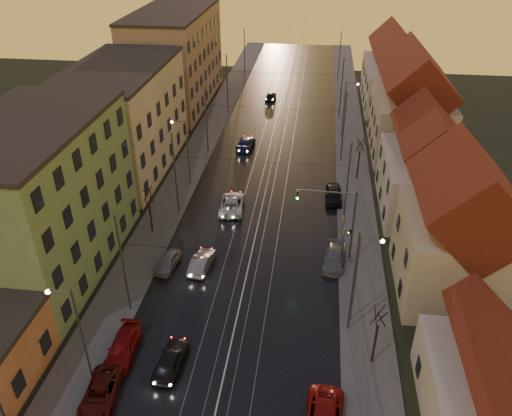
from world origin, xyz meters
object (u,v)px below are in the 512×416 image
at_px(traffic_light_mast, 342,216).
at_px(driving_car_0, 170,360).
at_px(street_lamp_2, 185,146).
at_px(parked_right_1, 334,258).
at_px(parked_left_2, 123,347).
at_px(street_lamp_1, 360,272).
at_px(driving_car_4, 271,96).
at_px(driving_car_1, 202,262).
at_px(street_lamp_3, 347,105).
at_px(street_lamp_0, 76,328).
at_px(parked_right_2, 334,194).
at_px(driving_car_2, 232,203).
at_px(driving_car_3, 246,143).
at_px(parked_left_1, 101,393).
at_px(parked_left_3, 168,262).

distance_m(traffic_light_mast, driving_car_0, 18.88).
xyz_separation_m(street_lamp_2, parked_right_1, (16.70, -12.90, -4.25)).
bearing_deg(parked_left_2, parked_right_1, 38.24).
height_order(street_lamp_1, driving_car_4, street_lamp_1).
bearing_deg(driving_car_1, parked_left_2, 77.79).
bearing_deg(street_lamp_3, parked_left_2, -111.84).
height_order(street_lamp_0, parked_left_2, street_lamp_0).
bearing_deg(street_lamp_0, parked_left_2, 57.92).
bearing_deg(street_lamp_2, driving_car_4, 78.04).
relative_size(driving_car_0, parked_right_1, 0.96).
xyz_separation_m(street_lamp_3, parked_right_2, (-1.50, -17.44, -4.14)).
relative_size(street_lamp_0, driving_car_2, 1.52).
height_order(street_lamp_2, traffic_light_mast, street_lamp_2).
bearing_deg(street_lamp_1, street_lamp_3, 90.00).
bearing_deg(driving_car_2, street_lamp_0, 70.63).
height_order(street_lamp_0, parked_right_2, street_lamp_0).
height_order(street_lamp_1, parked_right_1, street_lamp_1).
bearing_deg(parked_left_2, driving_car_0, -12.85).
distance_m(street_lamp_3, parked_right_2, 17.99).
bearing_deg(street_lamp_3, driving_car_3, -158.88).
distance_m(parked_left_2, parked_right_1, 19.66).
relative_size(street_lamp_0, parked_right_1, 1.82).
relative_size(parked_left_1, parked_left_2, 0.99).
height_order(driving_car_0, parked_left_2, driving_car_0).
bearing_deg(parked_right_2, traffic_light_mast, -89.19).
distance_m(street_lamp_0, parked_left_1, 4.74).
relative_size(driving_car_0, driving_car_4, 1.11).
distance_m(traffic_light_mast, driving_car_1, 13.05).
xyz_separation_m(parked_right_1, parked_right_2, (0.00, 11.46, 0.10)).
bearing_deg(parked_left_1, street_lamp_0, 132.54).
xyz_separation_m(street_lamp_3, driving_car_0, (-12.91, -42.22, -4.17)).
bearing_deg(parked_right_2, parked_right_1, -91.32).
relative_size(street_lamp_1, driving_car_2, 1.52).
xyz_separation_m(driving_car_4, parked_left_2, (-4.94, -56.26, 0.01)).
xyz_separation_m(street_lamp_0, parked_left_3, (1.99, 12.74, -4.26)).
distance_m(street_lamp_2, parked_right_1, 21.53).
bearing_deg(parked_right_1, parked_left_1, -126.38).
height_order(parked_left_1, parked_right_2, parked_right_2).
xyz_separation_m(street_lamp_1, parked_left_3, (-16.22, 4.74, -4.26)).
bearing_deg(street_lamp_0, street_lamp_1, 23.72).
height_order(parked_left_3, parked_right_1, parked_right_1).
xyz_separation_m(driving_car_0, driving_car_1, (-0.29, 11.23, -0.04)).
bearing_deg(driving_car_4, parked_left_3, 87.37).
height_order(parked_left_1, parked_left_3, parked_left_3).
relative_size(street_lamp_3, parked_left_2, 1.77).
relative_size(street_lamp_0, driving_car_4, 2.11).
bearing_deg(driving_car_1, parked_left_3, 11.20).
xyz_separation_m(street_lamp_1, street_lamp_3, (0.00, 36.00, 0.00)).
xyz_separation_m(traffic_light_mast, parked_left_3, (-15.11, -3.26, -3.97)).
distance_m(street_lamp_1, parked_left_2, 18.01).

